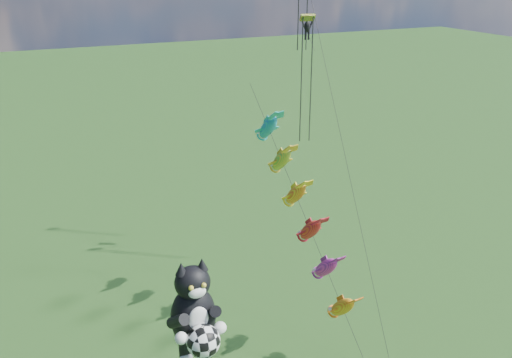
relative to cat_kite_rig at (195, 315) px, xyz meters
name	(u,v)px	position (x,y,z in m)	size (l,w,h in m)	color
cat_kite_rig	(195,315)	(0.00, 0.00, 0.00)	(2.70, 4.19, 10.39)	brown
fish_windsock_rig	(303,212)	(9.09, 6.03, 1.07)	(1.56, 15.94, 15.43)	brown
parafoil_rig	(309,29)	(13.72, 14.17, 11.02)	(3.27, 17.43, 25.12)	brown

